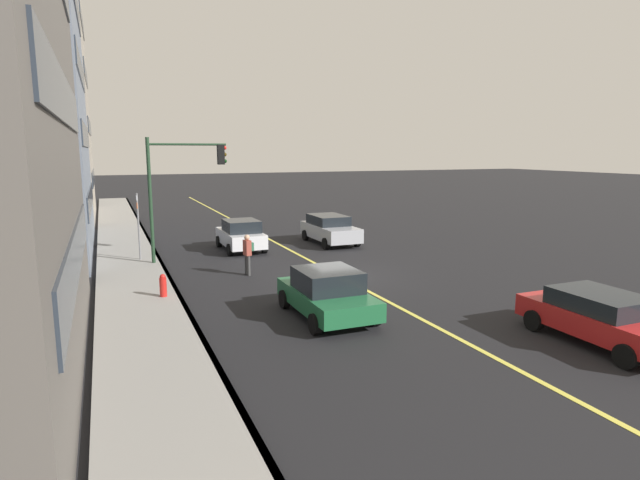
# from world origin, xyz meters

# --- Properties ---
(ground) EXTENTS (200.00, 200.00, 0.00)m
(ground) POSITION_xyz_m (0.00, 0.00, 0.00)
(ground) COLOR black
(sidewalk_slab) EXTENTS (80.00, 2.77, 0.15)m
(sidewalk_slab) POSITION_xyz_m (0.00, 7.86, 0.07)
(sidewalk_slab) COLOR gray
(sidewalk_slab) RESTS_ON ground
(curb_edge) EXTENTS (80.00, 0.16, 0.15)m
(curb_edge) POSITION_xyz_m (0.00, 6.55, 0.07)
(curb_edge) COLOR slate
(curb_edge) RESTS_ON ground
(lane_stripe_center) EXTENTS (80.00, 0.16, 0.01)m
(lane_stripe_center) POSITION_xyz_m (0.00, 0.00, 0.01)
(lane_stripe_center) COLOR #D8CC4C
(lane_stripe_center) RESTS_ON ground
(building_glass_right) EXTENTS (11.71, 8.71, 25.17)m
(building_glass_right) POSITION_xyz_m (24.73, 13.76, 12.59)
(building_glass_right) COLOR #9E9384
(building_glass_right) RESTS_ON ground
(car_green) EXTENTS (4.07, 2.09, 1.51)m
(car_green) POSITION_xyz_m (-4.75, 2.56, 0.76)
(car_green) COLOR #1E6038
(car_green) RESTS_ON ground
(car_white) EXTENTS (3.92, 1.97, 1.60)m
(car_white) POSITION_xyz_m (7.05, 2.33, 0.81)
(car_white) COLOR silver
(car_white) RESTS_ON ground
(car_red) EXTENTS (4.35, 2.02, 1.37)m
(car_red) POSITION_xyz_m (-9.61, -3.31, 0.73)
(car_red) COLOR red
(car_red) RESTS_ON ground
(car_silver) EXTENTS (4.51, 2.05, 1.56)m
(car_silver) POSITION_xyz_m (7.18, -2.74, 0.81)
(car_silver) COLOR #A8AAB2
(car_silver) RESTS_ON ground
(pedestrian_with_backpack) EXTENTS (0.43, 0.41, 1.70)m
(pedestrian_with_backpack) POSITION_xyz_m (1.57, 3.41, 0.99)
(pedestrian_with_backpack) COLOR #383838
(pedestrian_with_backpack) RESTS_ON ground
(traffic_light_mast) EXTENTS (0.28, 3.52, 5.67)m
(traffic_light_mast) POSITION_xyz_m (4.88, 5.56, 3.87)
(traffic_light_mast) COLOR #1E3823
(traffic_light_mast) RESTS_ON ground
(street_sign_post) EXTENTS (0.60, 0.08, 3.19)m
(street_sign_post) POSITION_xyz_m (5.90, 7.37, 1.87)
(street_sign_post) COLOR slate
(street_sign_post) RESTS_ON ground
(fire_hydrant) EXTENTS (0.24, 0.24, 0.94)m
(fire_hydrant) POSITION_xyz_m (-0.99, 7.07, 0.47)
(fire_hydrant) COLOR red
(fire_hydrant) RESTS_ON ground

